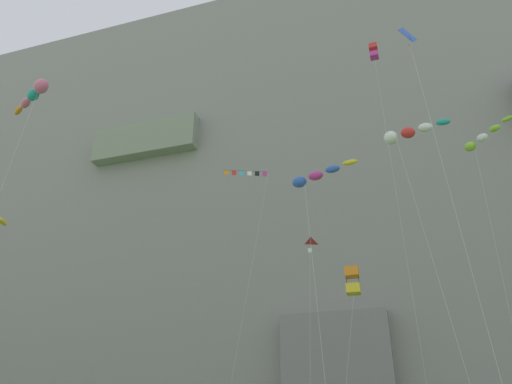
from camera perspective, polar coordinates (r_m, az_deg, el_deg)
The scene contains 10 objects.
cliff_face at distance 68.78m, azimuth 9.72°, elevation -2.53°, with size 180.00×29.78×61.79m.
kite_box_low_center at distance 47.75m, azimuth 13.24°, elevation 15.12°, with size 0.79×4.52×35.05m.
kite_banner_low_right at distance 42.77m, azimuth -1.27°, elevation -0.01°, with size 3.76×3.07×24.26m.
kite_delta_far_left at distance 40.82m, azimuth 5.62°, elevation -7.14°, with size 1.19×5.32×17.08m.
kite_diamond_far_right at distance 33.32m, azimuth 17.38°, elevation 14.69°, with size 1.29×6.42×26.88m.
kite_windsock_near_cliff at distance 39.86m, azimuth -23.92°, elevation 10.11°, with size 5.33×6.20×25.70m.
kite_box_front_field at distance 40.55m, azimuth 10.92°, elevation -9.88°, with size 2.28×4.41×15.36m.
kite_windsock_high_right at distance 43.44m, azimuth 24.22°, elevation 5.52°, with size 3.82×4.11×24.93m.
kite_windsock_upper_left at distance 31.12m, azimuth 6.64°, elevation 1.74°, with size 4.40×5.40×17.93m.
kite_windsock_mid_left at distance 30.73m, azimuth 16.73°, elevation 6.37°, with size 3.90×2.68×19.40m.
Camera 1 is at (7.17, -3.17, 2.43)m, focal length 35.23 mm.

